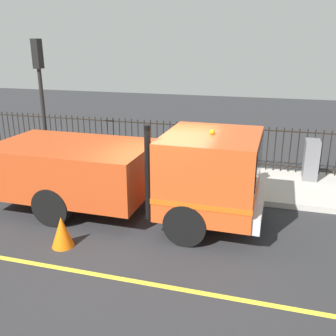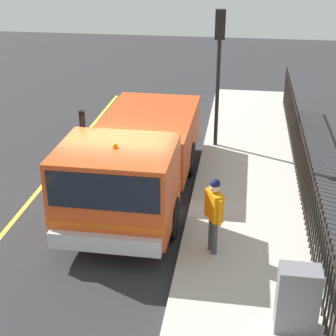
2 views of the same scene
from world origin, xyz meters
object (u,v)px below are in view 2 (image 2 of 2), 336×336
traffic_light_near (219,52)px  traffic_cone (76,167)px  work_truck (134,158)px  utility_cabinet (297,299)px  worker_standing (214,208)px

traffic_light_near → traffic_cone: bearing=32.4°
traffic_light_near → work_truck: bearing=61.6°
traffic_light_near → utility_cabinet: bearing=99.5°
worker_standing → traffic_light_near: 6.31m
traffic_cone → work_truck: bearing=-30.6°
utility_cabinet → worker_standing: bearing=126.3°
worker_standing → traffic_light_near: size_ratio=0.41×
worker_standing → traffic_light_near: bearing=-24.7°
utility_cabinet → traffic_cone: size_ratio=1.78×
traffic_cone → utility_cabinet: bearing=-43.8°
worker_standing → utility_cabinet: 2.65m
worker_standing → traffic_cone: size_ratio=2.48×
utility_cabinet → work_truck: bearing=130.9°
work_truck → traffic_cone: (-1.96, 1.16, -0.91)m
traffic_light_near → utility_cabinet: (1.88, -8.11, -2.35)m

